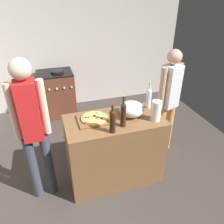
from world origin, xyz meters
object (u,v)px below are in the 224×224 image
at_px(wine_bottle_amber, 149,97).
at_px(wine_bottle_dark, 113,120).
at_px(stove, 57,94).
at_px(person_in_stripes, 32,126).
at_px(person_in_red, 169,98).
at_px(pizza, 95,118).
at_px(wine_bottle_green, 123,114).
at_px(mixing_bowl, 132,109).
at_px(paper_towel_roll, 156,111).

xyz_separation_m(wine_bottle_amber, wine_bottle_dark, (-0.61, -0.40, -0.00)).
height_order(stove, person_in_stripes, person_in_stripes).
bearing_deg(person_in_stripes, person_in_red, 9.84).
height_order(pizza, wine_bottle_green, wine_bottle_green).
distance_m(mixing_bowl, stove, 2.19).
xyz_separation_m(paper_towel_roll, wine_bottle_green, (-0.41, -0.01, 0.04)).
bearing_deg(wine_bottle_green, paper_towel_roll, 1.44).
height_order(wine_bottle_amber, wine_bottle_dark, wine_bottle_amber).
height_order(wine_bottle_green, person_in_red, person_in_red).
bearing_deg(stove, wine_bottle_amber, -59.94).
xyz_separation_m(wine_bottle_amber, wine_bottle_green, (-0.47, -0.32, 0.01)).
height_order(paper_towel_roll, person_in_red, person_in_red).
distance_m(pizza, person_in_red, 1.16).
xyz_separation_m(paper_towel_roll, person_in_stripes, (-1.38, 0.13, -0.03)).
height_order(pizza, mixing_bowl, mixing_bowl).
bearing_deg(pizza, paper_towel_roll, -16.68).
distance_m(mixing_bowl, paper_towel_roll, 0.29).
distance_m(paper_towel_roll, stove, 2.45).
distance_m(paper_towel_roll, wine_bottle_green, 0.41).
bearing_deg(stove, paper_towel_roll, -64.79).
bearing_deg(stove, wine_bottle_green, -74.48).
bearing_deg(pizza, stove, 99.44).
xyz_separation_m(pizza, stove, (-0.32, 1.94, -0.49)).
height_order(wine_bottle_amber, wine_bottle_green, wine_bottle_green).
distance_m(pizza, wine_bottle_dark, 0.34).
bearing_deg(paper_towel_roll, person_in_red, 45.11).
relative_size(pizza, wine_bottle_green, 0.84).
height_order(paper_towel_roll, wine_bottle_green, wine_bottle_green).
bearing_deg(wine_bottle_dark, mixing_bowl, 39.11).
height_order(paper_towel_roll, wine_bottle_dark, wine_bottle_dark).
relative_size(wine_bottle_amber, stove, 0.38).
bearing_deg(wine_bottle_dark, person_in_stripes, 165.01).
bearing_deg(stove, wine_bottle_dark, -78.61).
height_order(pizza, stove, pizza).
height_order(pizza, wine_bottle_amber, wine_bottle_amber).
relative_size(paper_towel_roll, person_in_red, 0.16).
relative_size(wine_bottle_dark, wine_bottle_green, 0.88).
distance_m(pizza, paper_towel_roll, 0.72).
relative_size(wine_bottle_green, person_in_stripes, 0.22).
distance_m(pizza, mixing_bowl, 0.46).
height_order(mixing_bowl, wine_bottle_green, wine_bottle_green).
bearing_deg(paper_towel_roll, pizza, 163.32).
bearing_deg(person_in_red, wine_bottle_amber, -160.43).
distance_m(wine_bottle_amber, stove, 2.21).
distance_m(wine_bottle_amber, person_in_stripes, 1.44).
height_order(paper_towel_roll, wine_bottle_amber, wine_bottle_amber).
height_order(mixing_bowl, paper_towel_roll, paper_towel_roll).
height_order(paper_towel_roll, person_in_stripes, person_in_stripes).
bearing_deg(person_in_red, mixing_bowl, -158.27).
bearing_deg(mixing_bowl, wine_bottle_dark, -140.89).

